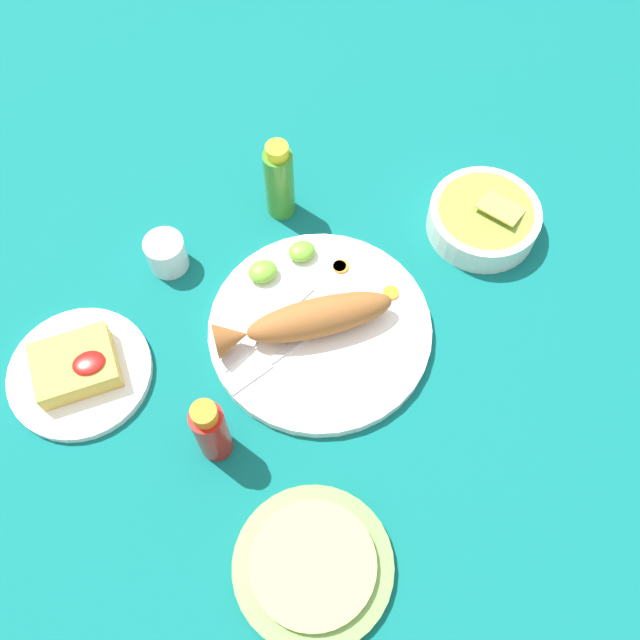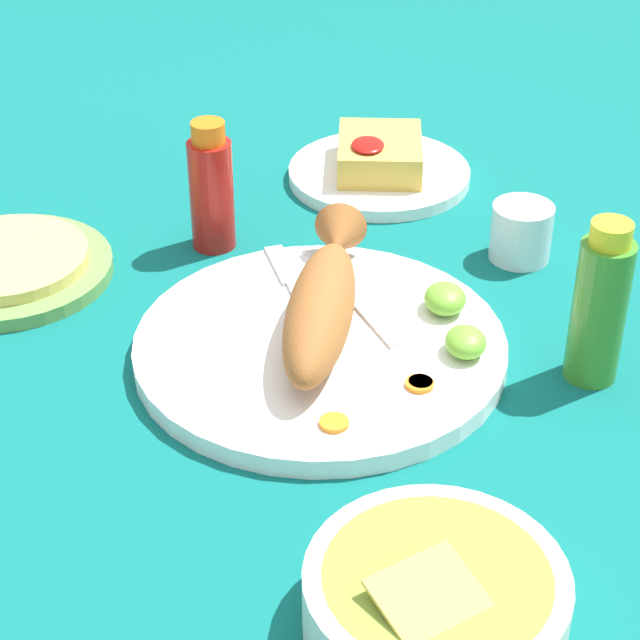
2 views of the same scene
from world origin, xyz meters
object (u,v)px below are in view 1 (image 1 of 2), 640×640
Objects in this scene: main_plate at (320,329)px; hot_sauce_bottle_green at (279,181)px; tortilla_plate at (313,566)px; fork_far at (262,333)px; fried_fish at (307,320)px; hot_sauce_bottle_red at (211,431)px; salt_cup at (167,255)px; fork_near at (274,359)px; guacamole_bowl at (484,218)px; side_plate_fries at (80,373)px.

hot_sauce_bottle_green is (0.02, 0.23, 0.06)m from main_plate.
hot_sauce_bottle_green is at bearing 75.53° from tortilla_plate.
tortilla_plate is (-0.04, -0.33, -0.01)m from fork_far.
hot_sauce_bottle_red is at bearing -140.41° from fried_fish.
fork_far is at bearing 171.24° from fried_fish.
fried_fish reaches higher than salt_cup.
fork_near is 1.05× the size of fork_far.
main_plate is at bearing -164.00° from guacamole_bowl.
fork_far is 0.84× the size of side_plate_fries.
hot_sauce_bottle_green is 0.86× the size of guacamole_bowl.
fried_fish is 1.53× the size of fork_far.
fried_fish is 1.76× the size of hot_sauce_bottle_green.
hot_sauce_bottle_red is 0.23m from side_plate_fries.
salt_cup is at bearing 40.17° from side_plate_fries.
fork_far is at bearing 167.92° from main_plate.
tortilla_plate is (-0.14, -0.54, -0.06)m from hot_sauce_bottle_green.
main_plate is 2.20× the size of hot_sauce_bottle_green.
guacamole_bowl is at bearing 42.92° from tortilla_plate.
guacamole_bowl is (0.48, -0.10, 0.00)m from salt_cup.
salt_cup is 0.49m from guacamole_bowl.
fork_near is at bearing -110.44° from hot_sauce_bottle_green.
main_plate is 2.42× the size of hot_sauce_bottle_red.
salt_cup reaches higher than tortilla_plate.
fork_far reaches higher than side_plate_fries.
fried_fish is at bearing -165.19° from guacamole_bowl.
fried_fish is 1.46× the size of fork_near.
tortilla_plate is (-0.10, -0.31, -0.04)m from fried_fish.
guacamole_bowl is at bearing 22.28° from hot_sauce_bottle_red.
side_plate_fries is (-0.36, -0.18, -0.06)m from hot_sauce_bottle_green.
hot_sauce_bottle_green reaches higher than hot_sauce_bottle_red.
fork_far is at bearing -102.97° from fork_near.
side_plate_fries and tortilla_plate have the same top height.
main_plate is 1.25× the size of fried_fish.
fried_fish is at bearing -49.95° from salt_cup.
fork_near reaches higher than side_plate_fries.
fried_fish is at bearing 139.25° from fork_far.
salt_cup is at bearing 96.50° from tortilla_plate.
guacamole_bowl is at bearing 163.44° from fork_far.
guacamole_bowl is at bearing -12.21° from salt_cup.
hot_sauce_bottle_red reaches higher than guacamole_bowl.
salt_cup is (-0.16, 0.19, -0.02)m from fried_fish.
fried_fish is 4.29× the size of salt_cup.
fried_fish reaches higher than fork_near.
fried_fish reaches higher than fork_far.
tortilla_plate is (-0.43, -0.40, -0.02)m from guacamole_bowl.
fried_fish is 0.23m from hot_sauce_bottle_green.
fork_near is at bearing 69.01° from fork_far.
side_plate_fries is (-0.34, 0.05, -0.00)m from main_plate.
salt_cup is (-0.20, -0.04, -0.05)m from hot_sauce_bottle_green.
hot_sauce_bottle_red is 0.54m from guacamole_bowl.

